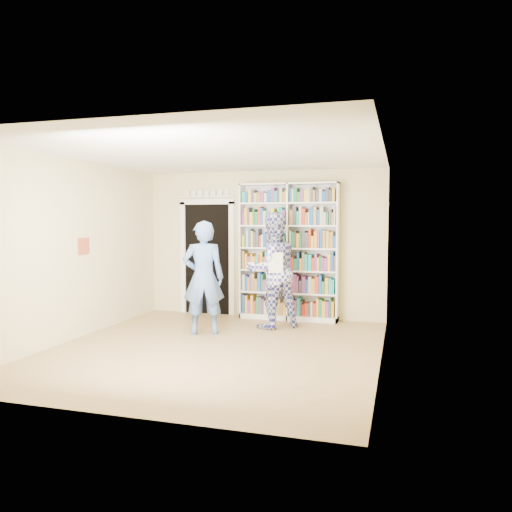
{
  "coord_description": "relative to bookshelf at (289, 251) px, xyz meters",
  "views": [
    {
      "loc": [
        2.47,
        -6.42,
        1.79
      ],
      "look_at": [
        0.34,
        0.9,
        1.25
      ],
      "focal_mm": 35.0,
      "sensor_mm": 36.0,
      "label": 1
    }
  ],
  "objects": [
    {
      "name": "man_blue",
      "position": [
        -1.03,
        -1.52,
        -0.35
      ],
      "size": [
        0.76,
        0.64,
        1.79
      ],
      "primitive_type": "imported",
      "rotation": [
        0.0,
        0.0,
        3.52
      ],
      "color": "#5477BB",
      "rests_on": "floor"
    },
    {
      "name": "bookshelf",
      "position": [
        0.0,
        0.0,
        0.0
      ],
      "size": [
        1.79,
        0.34,
        2.46
      ],
      "rotation": [
        0.0,
        0.0,
        0.11
      ],
      "color": "white",
      "rests_on": "floor"
    },
    {
      "name": "wall_right",
      "position": [
        1.72,
        -2.34,
        0.11
      ],
      "size": [
        0.0,
        5.0,
        5.0
      ],
      "primitive_type": "plane",
      "rotation": [
        1.57,
        0.0,
        -1.57
      ],
      "color": "beige",
      "rests_on": "floor"
    },
    {
      "name": "wall_art",
      "position": [
        -2.76,
        -2.14,
        0.16
      ],
      "size": [
        0.03,
        0.25,
        0.25
      ],
      "primitive_type": "cube",
      "color": "maroon",
      "rests_on": "wall_left"
    },
    {
      "name": "paper_sheet",
      "position": [
        0.02,
        -1.04,
        -0.13
      ],
      "size": [
        0.22,
        0.1,
        0.33
      ],
      "primitive_type": "cube",
      "rotation": [
        0.0,
        0.0,
        0.41
      ],
      "color": "white",
      "rests_on": "man_plaid"
    },
    {
      "name": "wall_left",
      "position": [
        -2.78,
        -2.34,
        0.11
      ],
      "size": [
        0.0,
        5.0,
        5.0
      ],
      "primitive_type": "plane",
      "rotation": [
        1.57,
        0.0,
        1.57
      ],
      "color": "beige",
      "rests_on": "floor"
    },
    {
      "name": "man_plaid",
      "position": [
        -0.11,
        -0.76,
        -0.28
      ],
      "size": [
        1.19,
        1.16,
        1.93
      ],
      "primitive_type": "imported",
      "rotation": [
        0.0,
        0.0,
        3.84
      ],
      "color": "navy",
      "rests_on": "floor"
    },
    {
      "name": "ceiling",
      "position": [
        -0.53,
        -2.34,
        1.46
      ],
      "size": [
        5.0,
        5.0,
        0.0
      ],
      "primitive_type": "plane",
      "rotation": [
        3.14,
        0.0,
        0.0
      ],
      "color": "white",
      "rests_on": "wall_back"
    },
    {
      "name": "doorway",
      "position": [
        -1.63,
        0.13,
        -0.06
      ],
      "size": [
        1.1,
        0.08,
        2.43
      ],
      "color": "black",
      "rests_on": "floor"
    },
    {
      "name": "floor",
      "position": [
        -0.53,
        -2.34,
        -1.24
      ],
      "size": [
        5.0,
        5.0,
        0.0
      ],
      "primitive_type": "plane",
      "color": "#99774A",
      "rests_on": "ground"
    },
    {
      "name": "wall_back",
      "position": [
        -0.53,
        0.16,
        0.11
      ],
      "size": [
        4.5,
        0.0,
        4.5
      ],
      "primitive_type": "plane",
      "rotation": [
        1.57,
        0.0,
        0.0
      ],
      "color": "beige",
      "rests_on": "floor"
    }
  ]
}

